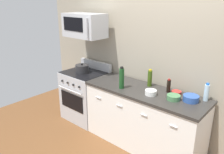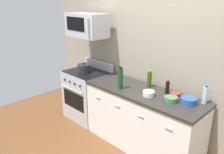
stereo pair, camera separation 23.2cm
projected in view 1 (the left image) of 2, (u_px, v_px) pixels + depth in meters
The scene contains 14 objects.
ground_plane at pixel (142, 144), 3.59m from camera, with size 5.92×5.92×0.00m, color brown.
back_wall at pixel (161, 56), 3.43m from camera, with size 4.93×0.10×2.70m, color #9E937F.
counter_unit at pixel (143, 118), 3.44m from camera, with size 1.84×0.66×0.92m.
range_oven at pixel (85, 95), 4.24m from camera, with size 0.76×0.69×1.07m.
microwave at pixel (84, 25), 3.85m from camera, with size 0.74×0.44×0.40m.
bottle_water_clear at pixel (207, 92), 2.92m from camera, with size 0.06×0.06×0.24m.
bottle_wine_green at pixel (122, 78), 3.31m from camera, with size 0.07×0.07×0.33m.
bottle_olive_oil at pixel (150, 78), 3.40m from camera, with size 0.07×0.07×0.27m.
bottle_soy_sauce_dark at pixel (169, 86), 3.19m from camera, with size 0.05×0.05×0.20m.
bowl_white_ceramic at pixel (151, 92), 3.12m from camera, with size 0.16×0.16×0.07m.
bowl_green_glaze at pixel (173, 97), 2.97m from camera, with size 0.18×0.18×0.07m.
bowl_blue_mixing at pixel (191, 98), 2.92m from camera, with size 0.20×0.20×0.08m.
bowl_red_small at pixel (176, 92), 3.15m from camera, with size 0.14×0.14×0.04m.
stockpot at pixel (82, 69), 4.03m from camera, with size 0.24×0.24×0.18m.
Camera 1 is at (1.64, -2.60, 2.19)m, focal length 36.18 mm.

